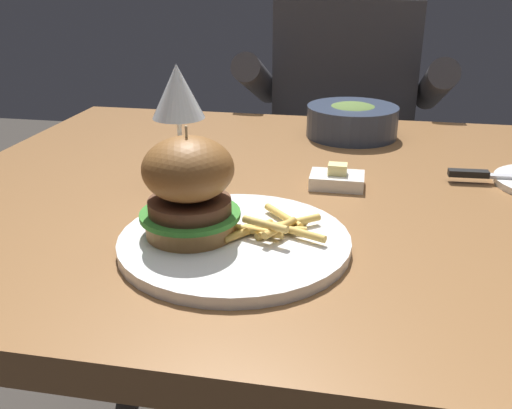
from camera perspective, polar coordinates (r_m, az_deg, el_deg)
dining_table at (r=0.90m, az=5.67°, el=-3.77°), size 1.15×0.90×0.74m
main_plate at (r=0.68m, az=-2.15°, el=-3.73°), size 0.27×0.27×0.01m
burger_sandwich at (r=0.66m, az=-6.73°, el=1.76°), size 0.12×0.12×0.13m
fries_pile at (r=0.68m, az=1.98°, el=-2.25°), size 0.12×0.11×0.03m
wine_glass at (r=0.85m, az=-7.83°, el=10.72°), size 0.08×0.08×0.18m
butter_dish at (r=0.87m, az=8.10°, el=2.52°), size 0.08×0.06×0.04m
soup_bowl at (r=1.14m, az=9.58°, el=8.34°), size 0.18×0.18×0.07m
diner_person at (r=1.61m, az=8.46°, el=4.80°), size 0.51×0.36×1.18m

